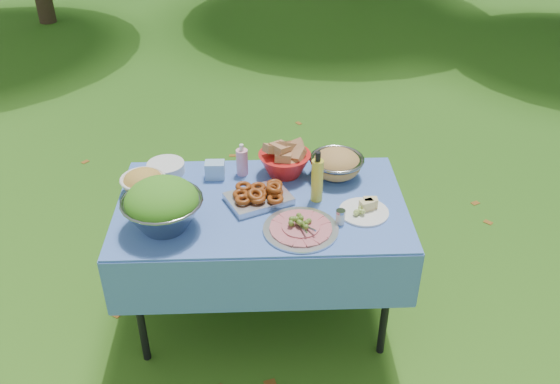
# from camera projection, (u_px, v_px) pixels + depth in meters

# --- Properties ---
(ground) EXTENTS (80.00, 80.00, 0.00)m
(ground) POSITION_uv_depth(u_px,v_px,m) (264.00, 311.00, 3.42)
(ground) COLOR #0A370A
(ground) RESTS_ON ground
(picnic_table) EXTENTS (1.46, 0.86, 0.76)m
(picnic_table) POSITION_uv_depth(u_px,v_px,m) (262.00, 260.00, 3.21)
(picnic_table) COLOR #84B2FF
(picnic_table) RESTS_ON ground
(salad_bowl) EXTENTS (0.50, 0.50, 0.25)m
(salad_bowl) POSITION_uv_depth(u_px,v_px,m) (162.00, 205.00, 2.77)
(salad_bowl) COLOR gray
(salad_bowl) RESTS_ON picnic_table
(pasta_bowl_white) EXTENTS (0.28, 0.28, 0.13)m
(pasta_bowl_white) POSITION_uv_depth(u_px,v_px,m) (143.00, 182.00, 3.05)
(pasta_bowl_white) COLOR white
(pasta_bowl_white) RESTS_ON picnic_table
(plate_stack) EXTENTS (0.22, 0.22, 0.06)m
(plate_stack) POSITION_uv_depth(u_px,v_px,m) (166.00, 168.00, 3.24)
(plate_stack) COLOR white
(plate_stack) RESTS_ON picnic_table
(wipes_box) EXTENTS (0.10, 0.08, 0.09)m
(wipes_box) POSITION_uv_depth(u_px,v_px,m) (215.00, 170.00, 3.18)
(wipes_box) COLOR #96C2EA
(wipes_box) RESTS_ON picnic_table
(sanitizer_bottle) EXTENTS (0.07, 0.07, 0.18)m
(sanitizer_bottle) POSITION_uv_depth(u_px,v_px,m) (242.00, 159.00, 3.19)
(sanitizer_bottle) COLOR #FAA2BC
(sanitizer_bottle) RESTS_ON picnic_table
(bread_bowl) EXTENTS (0.37, 0.37, 0.19)m
(bread_bowl) POSITION_uv_depth(u_px,v_px,m) (285.00, 159.00, 3.19)
(bread_bowl) COLOR red
(bread_bowl) RESTS_ON picnic_table
(pasta_bowl_steel) EXTENTS (0.31, 0.31, 0.15)m
(pasta_bowl_steel) POSITION_uv_depth(u_px,v_px,m) (337.00, 164.00, 3.18)
(pasta_bowl_steel) COLOR gray
(pasta_bowl_steel) RESTS_ON picnic_table
(fried_tray) EXTENTS (0.37, 0.33, 0.07)m
(fried_tray) POSITION_uv_depth(u_px,v_px,m) (259.00, 196.00, 2.99)
(fried_tray) COLOR silver
(fried_tray) RESTS_ON picnic_table
(charcuterie_platter) EXTENTS (0.46, 0.46, 0.08)m
(charcuterie_platter) POSITION_uv_depth(u_px,v_px,m) (301.00, 223.00, 2.79)
(charcuterie_platter) COLOR silver
(charcuterie_platter) RESTS_ON picnic_table
(oil_bottle) EXTENTS (0.07, 0.07, 0.28)m
(oil_bottle) POSITION_uv_depth(u_px,v_px,m) (317.00, 176.00, 2.95)
(oil_bottle) COLOR gold
(oil_bottle) RESTS_ON picnic_table
(cheese_plate) EXTENTS (0.29, 0.29, 0.07)m
(cheese_plate) POSITION_uv_depth(u_px,v_px,m) (364.00, 207.00, 2.91)
(cheese_plate) COLOR white
(cheese_plate) RESTS_ON picnic_table
(shaker) EXTENTS (0.06, 0.06, 0.07)m
(shaker) POSITION_uv_depth(u_px,v_px,m) (340.00, 217.00, 2.84)
(shaker) COLOR white
(shaker) RESTS_ON picnic_table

